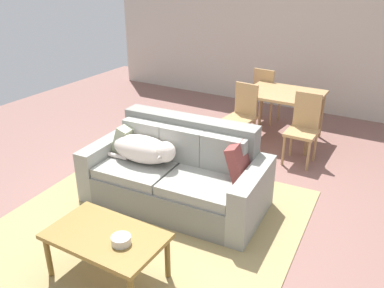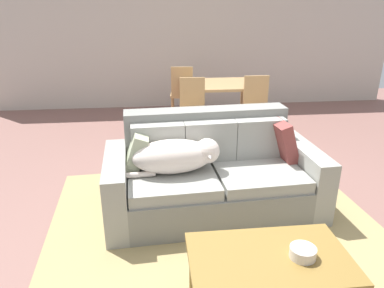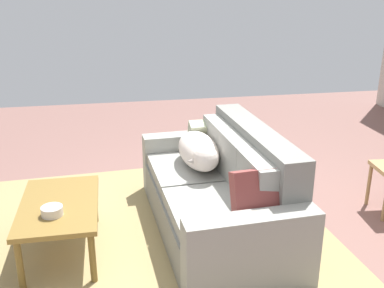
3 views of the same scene
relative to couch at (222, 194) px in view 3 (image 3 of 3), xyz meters
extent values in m
plane|color=#835B53|center=(0.20, -0.04, -0.35)|extent=(10.00, 10.00, 0.00)
cube|color=tan|center=(0.00, -0.74, -0.34)|extent=(3.21, 3.50, 0.01)
cube|color=gray|center=(0.00, -0.07, -0.17)|extent=(1.70, 1.08, 0.36)
cube|color=#96978E|center=(-0.41, -0.09, 0.07)|extent=(0.85, 0.99, 0.11)
cube|color=#96978E|center=(0.41, -0.04, 0.07)|extent=(0.85, 0.99, 0.11)
cube|color=gray|center=(-0.02, 0.30, 0.36)|extent=(1.65, 0.34, 0.47)
cube|color=#96978E|center=(-0.52, 0.08, 0.32)|extent=(0.51, 0.19, 0.39)
cube|color=#96978E|center=(-0.01, 0.11, 0.32)|extent=(0.51, 0.19, 0.39)
cube|color=#96978E|center=(0.50, 0.14, 0.32)|extent=(0.51, 0.19, 0.39)
cube|color=#96978E|center=(-0.91, -0.12, -0.04)|extent=(0.25, 1.00, 0.62)
cube|color=#96978E|center=(0.92, -0.01, -0.04)|extent=(0.25, 1.00, 0.62)
ellipsoid|color=silver|center=(-0.39, -0.13, 0.28)|extent=(0.76, 0.39, 0.31)
sphere|color=silver|center=(-0.07, -0.13, 0.32)|extent=(0.23, 0.23, 0.23)
cone|color=#B1A59B|center=(-0.07, -0.24, 0.31)|extent=(0.11, 0.13, 0.10)
cylinder|color=silver|center=(-0.72, -0.22, 0.15)|extent=(0.34, 0.07, 0.05)
cube|color=#A9B290|center=(-0.72, 0.01, 0.29)|extent=(0.26, 0.37, 0.39)
cube|color=brown|center=(0.72, 0.10, 0.31)|extent=(0.28, 0.43, 0.43)
cube|color=olive|center=(0.14, -1.38, 0.09)|extent=(1.01, 0.61, 0.04)
cylinder|color=brown|center=(-0.31, -1.64, -0.14)|extent=(0.05, 0.05, 0.42)
cylinder|color=brown|center=(0.60, -1.64, -0.14)|extent=(0.05, 0.05, 0.42)
cylinder|color=brown|center=(-0.31, -1.13, -0.14)|extent=(0.05, 0.05, 0.42)
cylinder|color=brown|center=(0.60, -1.13, -0.14)|extent=(0.05, 0.05, 0.42)
cylinder|color=silver|center=(0.34, -1.41, 0.14)|extent=(0.16, 0.16, 0.07)
cylinder|color=#A17D50|center=(-0.19, 1.57, -0.13)|extent=(0.04, 0.04, 0.43)
camera|label=1|loc=(2.18, -3.43, 2.22)|focal=37.74mm
camera|label=2|loc=(-0.54, -3.15, 1.58)|focal=33.76mm
camera|label=3|loc=(3.54, -0.93, 1.78)|focal=42.42mm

